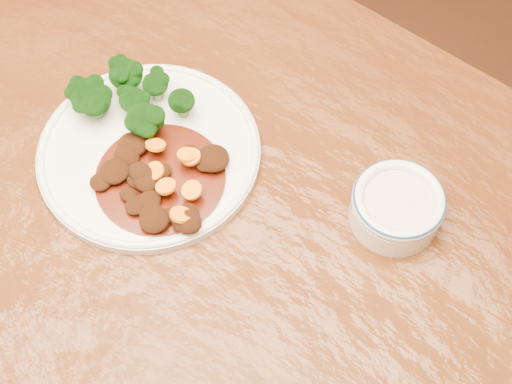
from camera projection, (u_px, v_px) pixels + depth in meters
The scene contains 6 objects.
ground at pixel (194, 383), 1.52m from camera, with size 4.00×4.00×0.00m, color #4A2212.
dining_table at pixel (157, 239), 0.94m from camera, with size 1.60×1.08×0.75m.
dinner_plate at pixel (149, 151), 0.90m from camera, with size 0.28×0.28×0.02m.
broccoli_florets at pixel (125, 97), 0.91m from camera, with size 0.15×0.10×0.05m.
mince_stew at pixel (157, 181), 0.87m from camera, with size 0.17×0.16×0.03m.
dip_bowl at pixel (397, 206), 0.84m from camera, with size 0.11×0.11×0.05m.
Camera 1 is at (0.34, -0.30, 1.51)m, focal length 50.00 mm.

